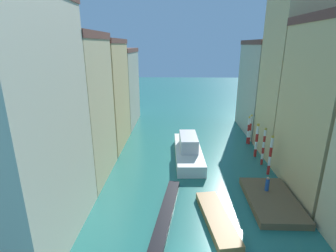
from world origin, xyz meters
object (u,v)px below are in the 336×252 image
mooring_pole_1 (264,146)px  gondola_black (166,212)px  mooring_pole_4 (250,129)px  person_on_dock (267,184)px  mooring_pole_2 (257,140)px  mooring_pole_3 (249,130)px  waterfront_dock (272,200)px  motorboat_0 (217,219)px  vaporetto_white (188,150)px  mooring_pole_0 (270,155)px

mooring_pole_1 → gondola_black: mooring_pole_1 is taller
mooring_pole_1 → mooring_pole_4: 6.72m
person_on_dock → mooring_pole_2: mooring_pole_2 is taller
person_on_dock → mooring_pole_3: (1.82, 13.85, 0.86)m
waterfront_dock → mooring_pole_4: mooring_pole_4 is taller
mooring_pole_2 → motorboat_0: (-6.90, -13.19, -1.99)m
person_on_dock → mooring_pole_4: 13.78m
gondola_black → motorboat_0: bearing=-13.0°
person_on_dock → mooring_pole_2: bearing=80.2°
mooring_pole_3 → vaporetto_white: 10.45m
waterfront_dock → vaporetto_white: size_ratio=0.66×
mooring_pole_2 → waterfront_dock: bearing=-98.1°
motorboat_0 → mooring_pole_1: bearing=57.1°
mooring_pole_0 → mooring_pole_3: 9.43m
mooring_pole_1 → mooring_pole_2: (-0.12, 2.35, -0.10)m
person_on_dock → mooring_pole_2: 9.43m
motorboat_0 → person_on_dock: bearing=36.7°
vaporetto_white → waterfront_dock: bearing=-53.4°
person_on_dock → mooring_pole_2: size_ratio=0.32×
mooring_pole_0 → mooring_pole_2: mooring_pole_0 is taller
mooring_pole_3 → vaporetto_white: size_ratio=0.38×
person_on_dock → mooring_pole_1: mooring_pole_1 is taller
mooring_pole_0 → motorboat_0: bearing=-129.8°
person_on_dock → vaporetto_white: (-7.14, 8.57, -0.21)m
person_on_dock → mooring_pole_0: 4.86m
mooring_pole_3 → gondola_black: bearing=-123.9°
motorboat_0 → gondola_black: bearing=167.0°
mooring_pole_2 → mooring_pole_0: bearing=-89.1°
person_on_dock → mooring_pole_4: mooring_pole_4 is taller
mooring_pole_0 → motorboat_0: size_ratio=0.64×
motorboat_0 → vaporetto_white: bearing=98.3°
mooring_pole_1 → mooring_pole_3: size_ratio=1.13×
person_on_dock → gondola_black: person_on_dock is taller
person_on_dock → mooring_pole_1: size_ratio=0.30×
mooring_pole_0 → waterfront_dock: bearing=-105.5°
mooring_pole_3 → motorboat_0: bearing=-111.8°
motorboat_0 → mooring_pole_3: bearing=68.2°
waterfront_dock → vaporetto_white: 12.18m
mooring_pole_4 → mooring_pole_2: bearing=-94.9°
mooring_pole_4 → mooring_pole_3: bearing=122.3°
mooring_pole_2 → gondola_black: (-11.08, -12.22, -2.11)m
waterfront_dock → mooring_pole_1: bearing=78.8°
waterfront_dock → person_on_dock: (-0.11, 1.19, 0.97)m
gondola_black → motorboat_0: (4.18, -0.97, 0.13)m
mooring_pole_1 → gondola_black: size_ratio=0.48×
mooring_pole_3 → gondola_black: size_ratio=0.42×
mooring_pole_3 → person_on_dock: bearing=-97.5°
mooring_pole_2 → mooring_pole_3: size_ratio=1.08×
mooring_pole_0 → mooring_pole_1: mooring_pole_1 is taller
mooring_pole_2 → mooring_pole_1: bearing=-87.1°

